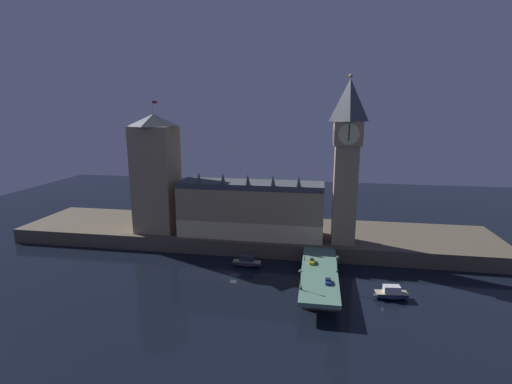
# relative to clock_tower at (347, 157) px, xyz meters

# --- Properties ---
(ground_plane) EXTENTS (400.00, 400.00, 0.00)m
(ground_plane) POSITION_rel_clock_tower_xyz_m (-41.43, -26.15, -42.65)
(ground_plane) COLOR black
(embankment) EXTENTS (220.00, 42.00, 6.46)m
(embankment) POSITION_rel_clock_tower_xyz_m (-41.43, 12.85, -39.42)
(embankment) COLOR brown
(embankment) RESTS_ON ground_plane
(parliament_hall) EXTENTS (63.16, 16.97, 28.88)m
(parliament_hall) POSITION_rel_clock_tower_xyz_m (-39.93, 2.65, -24.17)
(parliament_hall) COLOR tan
(parliament_hall) RESTS_ON embankment
(clock_tower) EXTENTS (11.48, 11.59, 68.35)m
(clock_tower) POSITION_rel_clock_tower_xyz_m (0.00, 0.00, 0.00)
(clock_tower) COLOR tan
(clock_tower) RESTS_ON embankment
(victoria_tower) EXTENTS (17.89, 17.89, 59.06)m
(victoria_tower) POSITION_rel_clock_tower_xyz_m (-83.98, 4.12, -9.56)
(victoria_tower) COLOR tan
(victoria_tower) RESTS_ON embankment
(bridge) EXTENTS (12.53, 46.00, 6.31)m
(bridge) POSITION_rel_clock_tower_xyz_m (-9.56, -31.15, -38.47)
(bridge) COLOR slate
(bridge) RESTS_ON ground_plane
(car_northbound_lead) EXTENTS (1.95, 4.10, 1.59)m
(car_northbound_lead) POSITION_rel_clock_tower_xyz_m (-12.31, -24.46, -35.60)
(car_northbound_lead) COLOR yellow
(car_northbound_lead) RESTS_ON bridge
(car_southbound_lead) EXTENTS (1.88, 4.14, 1.42)m
(car_southbound_lead) POSITION_rel_clock_tower_xyz_m (-6.80, -39.91, -35.68)
(car_southbound_lead) COLOR navy
(car_southbound_lead) RESTS_ON bridge
(pedestrian_near_rail) EXTENTS (0.38, 0.38, 1.61)m
(pedestrian_near_rail) POSITION_rel_clock_tower_xyz_m (-15.07, -46.30, -35.50)
(pedestrian_near_rail) COLOR black
(pedestrian_near_rail) RESTS_ON bridge
(pedestrian_far_rail) EXTENTS (0.38, 0.38, 1.73)m
(pedestrian_far_rail) POSITION_rel_clock_tower_xyz_m (-15.07, -22.51, -35.43)
(pedestrian_far_rail) COLOR black
(pedestrian_far_rail) RESTS_ON bridge
(street_lamp_near) EXTENTS (1.34, 0.60, 6.65)m
(street_lamp_near) POSITION_rel_clock_tower_xyz_m (-15.47, -45.87, -32.18)
(street_lamp_near) COLOR #2D3333
(street_lamp_near) RESTS_ON bridge
(street_lamp_mid) EXTENTS (1.34, 0.60, 6.01)m
(street_lamp_mid) POSITION_rel_clock_tower_xyz_m (-3.64, -31.15, -32.58)
(street_lamp_mid) COLOR #2D3333
(street_lamp_mid) RESTS_ON bridge
(boat_upstream) EXTENTS (12.59, 3.89, 4.70)m
(boat_upstream) POSITION_rel_clock_tower_xyz_m (-37.93, -17.39, -40.93)
(boat_upstream) COLOR #28282D
(boat_upstream) RESTS_ON ground_plane
(boat_downstream) EXTENTS (12.16, 5.76, 4.58)m
(boat_downstream) POSITION_rel_clock_tower_xyz_m (14.03, -34.99, -40.98)
(boat_downstream) COLOR #1E2842
(boat_downstream) RESTS_ON ground_plane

